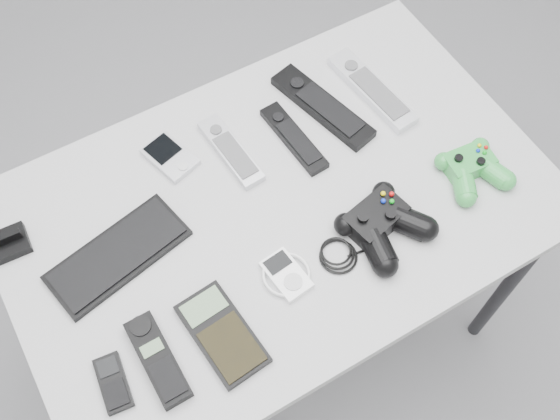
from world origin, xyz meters
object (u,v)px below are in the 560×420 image
pda (170,157)px  calculator (222,334)px  remote_black_b (322,106)px  controller_black (382,223)px  remote_silver_a (231,151)px  mp3_player (286,275)px  desk (278,219)px  cordless_handset (158,359)px  pda_keyboard (118,255)px  remote_silver_b (372,89)px  remote_black_a (294,138)px  mobile_phone (113,383)px  controller_green (473,167)px

pda → calculator: size_ratio=0.60×
remote_black_b → controller_black: (-0.06, -0.31, 0.02)m
controller_black → remote_silver_a: bearing=107.2°
calculator → mp3_player: bearing=9.6°
desk → cordless_handset: 0.39m
pda_keyboard → remote_silver_b: size_ratio=1.11×
mp3_player → controller_black: bearing=-8.0°
pda_keyboard → remote_black_b: bearing=-0.6°
calculator → remote_black_a: bearing=37.5°
remote_silver_a → controller_black: controller_black is taller
desk → mp3_player: 0.17m
mobile_phone → remote_black_a: bearing=35.0°
remote_black_a → pda: bearing=156.4°
remote_silver_a → remote_black_b: bearing=-3.3°
pda → desk: bearing=-72.1°
remote_silver_b → mp3_player: size_ratio=2.52×
pda → mobile_phone: same height
remote_silver_b → calculator: remote_silver_b is taller
cordless_handset → controller_green: bearing=2.3°
remote_black_b → desk: bearing=-155.8°
pda → mp3_player: same height
remote_silver_a → mp3_player: 0.30m
remote_black_a → mp3_player: 0.31m
pda → calculator: 0.40m
pda → remote_black_b: (0.34, -0.05, 0.00)m
desk → remote_black_b: bearing=37.8°
cordless_handset → remote_black_b: bearing=30.5°
pda_keyboard → calculator: (0.10, -0.24, 0.00)m
pda → remote_silver_b: bearing=-24.0°
remote_black_a → controller_black: size_ratio=0.70×
pda_keyboard → mobile_phone: (-0.10, -0.22, 0.00)m
remote_black_b → calculator: 0.54m
controller_green → desk: bearing=166.1°
remote_black_a → cordless_handset: bearing=-151.0°
desk → controller_black: size_ratio=3.91×
pda → remote_silver_a: 0.13m
calculator → desk: bearing=34.6°
pda_keyboard → remote_silver_a: bearing=7.0°
controller_black → pda_keyboard: bearing=144.7°
remote_black_b → mp3_player: remote_black_b is taller
remote_silver_b → cordless_handset: cordless_handset is taller
controller_black → controller_green: 0.23m
pda → remote_black_b: size_ratio=0.43×
calculator → cordless_handset: bearing=168.4°
mp3_player → remote_silver_b: bearing=30.3°
mobile_phone → mp3_player: size_ratio=1.04×
remote_black_b → pda: bearing=158.1°
pda_keyboard → remote_silver_b: (0.64, 0.09, 0.00)m
mobile_phone → cordless_handset: size_ratio=0.59×
remote_silver_b → remote_silver_a: bearing=172.1°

